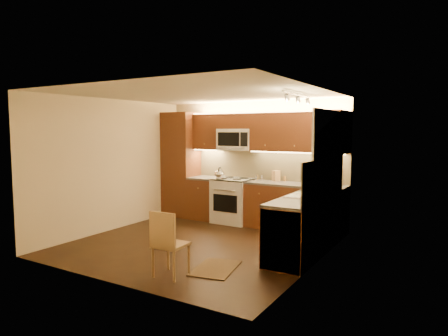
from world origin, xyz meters
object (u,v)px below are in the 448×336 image
Objects in this scene: microwave at (236,139)px; toaster_oven at (317,179)px; kettle at (220,173)px; soap_bottle at (336,185)px; sink at (309,190)px; knife_block at (276,176)px; dining_chair at (171,243)px; stove at (233,200)px.

microwave is 1.90m from toaster_oven.
kettle is at bearing -165.86° from toaster_oven.
sink is at bearing -91.11° from soap_bottle.
knife_block is at bearing 175.01° from toaster_oven.
kettle is 0.29× the size of dining_chair.
dining_chair is at bearing -102.89° from soap_bottle.
stove is at bearing -90.00° from microwave.
kettle is at bearing 106.88° from dining_chair.
soap_bottle is at bearing -31.70° from toaster_oven.
kettle is (-2.20, 0.91, 0.07)m from sink.
toaster_oven is (-0.24, 1.15, 0.04)m from sink.
knife_block is (0.86, 0.22, 0.54)m from stove.
sink is 2.36m from dining_chair.
kettle is 1.97m from toaster_oven.
toaster_oven is at bearing -3.49° from microwave.
dining_chair is at bearing -87.46° from kettle.
microwave reaches higher than knife_block.
kettle is at bearing -168.71° from soap_bottle.
sink is 5.25× the size of soap_bottle.
knife_block is (0.86, 0.08, -0.72)m from microwave.
soap_bottle is at bearing 74.85° from sink.
soap_bottle reaches higher than dining_chair.
microwave is 0.88× the size of sink.
toaster_oven is (1.96, 0.25, -0.03)m from kettle.
kettle reaches higher than sink.
sink is 4.12× the size of knife_block.
sink is 3.41× the size of kettle.
knife_block is at bearing 5.67° from kettle.
microwave is at bearing -176.55° from toaster_oven.
stove is 2.35m from sink.
toaster_oven is 0.92m from knife_block.
knife_block is 1.46m from soap_bottle.
kettle reaches higher than knife_block.
stove is 2.30m from soap_bottle.
knife_block is at bearing 171.81° from soap_bottle.
knife_block reaches higher than sink.
soap_bottle is at bearing 60.66° from dining_chair.
knife_block is 1.27× the size of soap_bottle.
microwave is 0.79m from kettle.
kettle is at bearing 157.59° from sink.
dining_chair is (1.01, -2.88, -0.61)m from kettle.
kettle reaches higher than toaster_oven.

